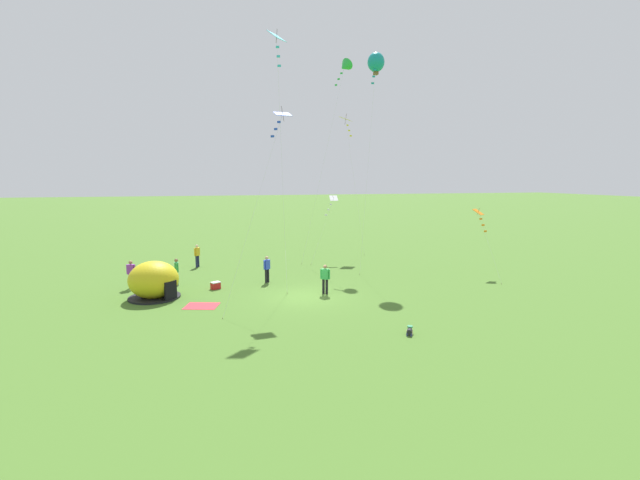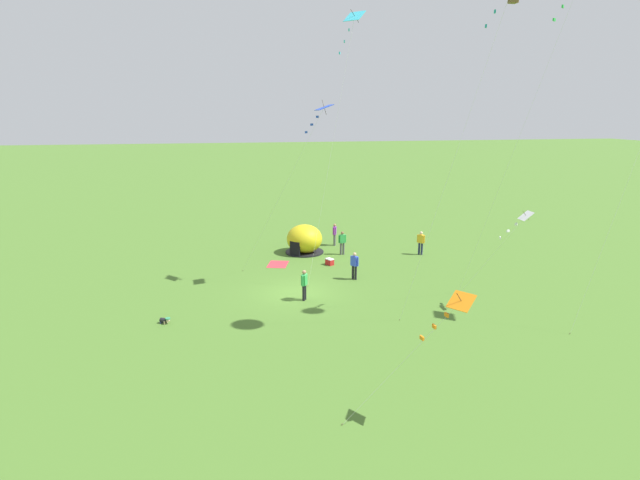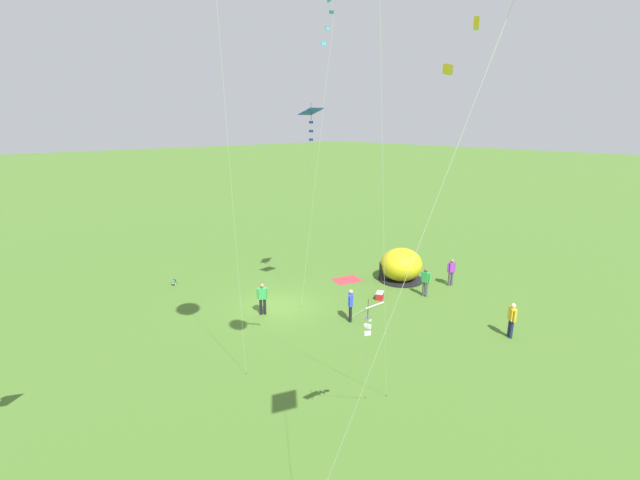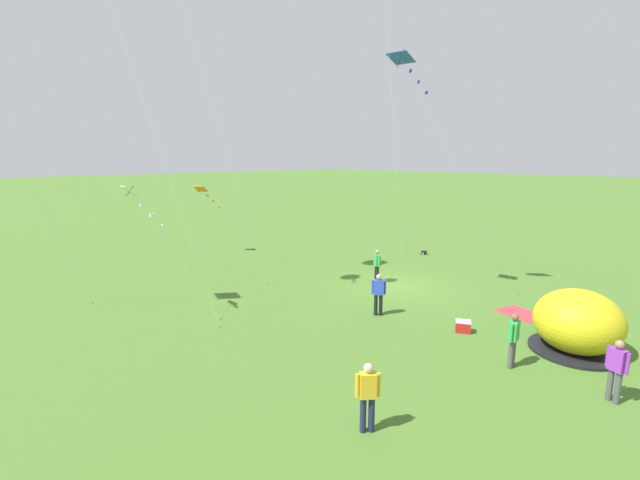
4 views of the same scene
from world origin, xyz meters
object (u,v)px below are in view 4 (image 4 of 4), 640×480
Objects in this scene: popup_tent at (578,323)px; cooler_box at (463,326)px; kite_white at (138,200)px; kite_blue at (406,66)px; kite_orange at (204,193)px; toddler_crawling at (423,252)px; person_center_field at (379,292)px; person_near_tent at (377,264)px; person_strolling at (616,368)px; person_far_back at (368,394)px; person_with_toddler at (513,337)px.

cooler_box is (3.35, 1.16, -0.78)m from popup_tent.
kite_blue is at bearing -122.13° from kite_white.
kite_orange reaches higher than popup_tent.
person_center_field reaches higher than toddler_crawling.
toddler_crawling is (7.93, -9.99, -0.04)m from cooler_box.
toddler_crawling is 0.31× the size of person_near_tent.
kite_white is (9.58, 7.65, 4.49)m from cooler_box.
kite_white is at bearing 23.03° from person_strolling.
popup_tent reaches higher than person_near_tent.
person_near_tent is at bearing -108.25° from kite_white.
kite_white is at bearing 3.33° from person_far_back.
person_strolling and person_far_back have the same top height.
popup_tent is 3.08m from person_strolling.
toddler_crawling is 13.63m from kite_blue.
person_far_back is (2.16, 8.18, -0.03)m from popup_tent.
popup_tent is 1.63× the size of person_far_back.
person_center_field is 10.01m from kite_white.
cooler_box is 0.37× the size of person_with_toddler.
popup_tent is at bearing -160.89° from cooler_box.
kite_orange is (21.49, 1.12, 3.06)m from popup_tent.
kite_orange is (14.88, -0.89, 3.09)m from person_center_field.
person_far_back is at bearing 126.83° from person_near_tent.
kite_white reaches higher than person_far_back.
person_center_field is 0.33× the size of kite_white.
kite_white is (-8.56, 7.69, 0.66)m from kite_orange.
popup_tent is at bearing -104.80° from person_far_back.
kite_white is 11.93m from kite_blue.
person_center_field is (8.20, -0.63, 0.00)m from person_strolling.
cooler_box is at bearing -141.39° from kite_white.
person_with_toddler is (-2.31, 1.44, 0.74)m from cooler_box.
popup_tent is 0.53× the size of kite_white.
kite_orange is at bearing -0.12° from cooler_box.
person_center_field is 15.22m from kite_orange.
kite_blue is (-2.26, 1.35, 9.01)m from person_near_tent.
person_near_tent is at bearing -51.41° from person_center_field.
kite_blue reaches higher than person_far_back.
person_near_tent reaches higher than toddler_crawling.
kite_orange is (18.13, -0.04, 3.83)m from cooler_box.
popup_tent is 3.63m from cooler_box.
person_strolling is (-1.59, 2.64, -0.03)m from popup_tent.
person_center_field is 1.00× the size of person_near_tent.
kite_orange is at bearing -3.75° from person_strolling.
person_far_back and person_center_field have the same top height.
kite_blue is at bearing -18.13° from person_strolling.
person_strolling is 1.00× the size of person_with_toddler.
toddler_crawling is 15.36m from person_with_toddler.
toddler_crawling is 18.28m from kite_white.
kite_white is at bearing 71.75° from person_near_tent.
person_center_field is at bearing -132.91° from kite_white.
person_strolling is at bearing 163.39° from cooler_box.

